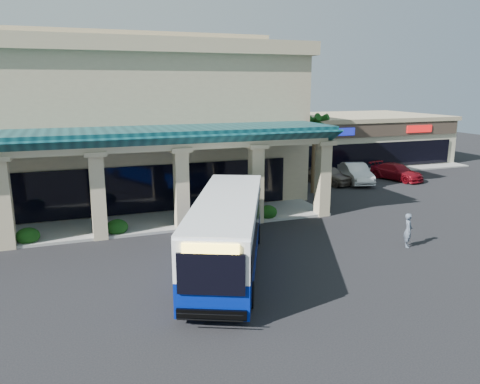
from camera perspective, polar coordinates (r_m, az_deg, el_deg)
name	(u,v)px	position (r m, az deg, el deg)	size (l,w,h in m)	color
ground	(267,254)	(23.18, 3.26, -7.52)	(110.00, 110.00, 0.00)	black
main_building	(78,119)	(36.02, -19.10, 8.41)	(30.80, 14.80, 11.35)	tan
arcade	(86,182)	(27.26, -18.24, 1.20)	(30.00, 6.20, 5.70)	#093139
strip_mall	(333,138)	(51.67, 11.30, 6.45)	(22.50, 12.50, 4.90)	beige
palm_0	(314,150)	(35.68, 8.99, 5.08)	(2.40, 2.40, 6.60)	#103E10
palm_1	(307,150)	(38.82, 8.14, 5.15)	(2.40, 2.40, 5.80)	#103E10
broadleaf_tree	(261,149)	(42.52, 2.56, 5.27)	(2.60, 2.60, 4.81)	#0E330B
transit_bus	(227,233)	(20.97, -1.54, -5.05)	(2.70, 11.58, 3.24)	#031A8A
pedestrian	(408,230)	(25.31, 19.82, -4.41)	(0.64, 0.42, 1.76)	#4D5869
car_silver	(328,175)	(39.68, 10.73, 2.09)	(1.80, 4.47, 1.52)	#64584E
car_white	(356,173)	(40.44, 13.91, 2.23)	(1.75, 5.01, 1.65)	silver
car_red	(397,172)	(42.79, 18.55, 2.34)	(1.96, 4.82, 1.40)	maroon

